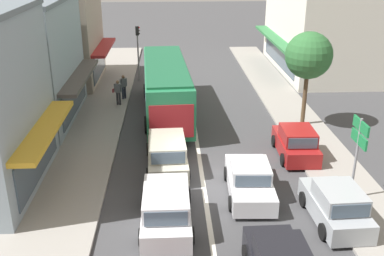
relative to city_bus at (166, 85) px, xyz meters
The scene contains 18 objects.
ground_plane 9.10m from the city_bus, 79.42° to the right, with size 140.00×140.00×0.00m, color #3F3F42.
lane_centre_line 5.37m from the city_bus, 71.02° to the right, with size 0.20×28.00×0.01m, color silver.
sidewalk_left 6.13m from the city_bus, 151.94° to the right, with size 5.20×44.00×0.14m, color gray.
kerb_right 8.50m from the city_bus, 19.36° to the right, with size 2.80×44.00×0.12m, color gray.
shopfront_mid_block 8.74m from the city_bus, behind, with size 7.28×8.31×7.15m.
shopfront_far_end 11.41m from the city_bus, 139.35° to the left, with size 7.94×7.12×7.45m.
building_right_far 16.85m from the city_bus, 37.72° to the left, with size 8.54×12.66×9.70m.
city_bus is the anchor object (origin of this frame).
sedan_adjacent_lane_trail 10.69m from the city_bus, 70.82° to the right, with size 2.04×4.27×1.47m.
wagon_behind_bus_mid 7.46m from the city_bus, 89.59° to the right, with size 2.07×4.57×1.58m.
wagon_behind_bus_near 12.08m from the city_bus, 89.87° to the right, with size 1.95×4.51×1.58m.
parked_hatchback_kerb_front 13.84m from the city_bus, 62.43° to the right, with size 1.93×3.76×1.54m.
parked_hatchback_kerb_second 9.18m from the city_bus, 45.19° to the right, with size 1.89×3.74×1.54m.
traffic_light_downstreet 8.04m from the city_bus, 105.47° to the left, with size 0.33×0.24×4.20m.
directional_road_sign 13.15m from the city_bus, 54.70° to the right, with size 0.10×1.40×3.60m.
street_tree_right 8.58m from the city_bus, 17.08° to the right, with size 2.61×2.61×5.47m.
pedestrian_with_handbag_near 3.56m from the city_bus, 154.20° to the left, with size 0.66×0.39×1.63m.
pedestrian_browsing_midblock 4.05m from the city_bus, 136.18° to the left, with size 0.45×0.41×1.63m.
Camera 1 is at (-1.38, -17.66, 9.72)m, focal length 42.00 mm.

